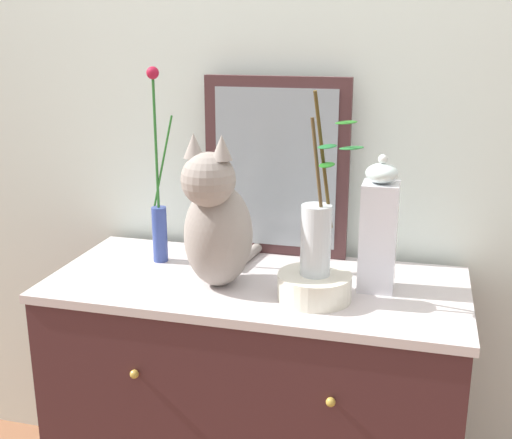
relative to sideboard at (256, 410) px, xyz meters
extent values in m
cube|color=silver|center=(0.00, 0.34, 0.88)|extent=(4.40, 0.08, 2.60)
cube|color=#412022|center=(0.00, 0.00, -0.01)|extent=(1.15, 0.52, 0.82)
cube|color=silver|center=(0.00, 0.00, 0.41)|extent=(1.17, 0.53, 0.02)
sphere|color=#B79338|center=(-0.26, -0.27, 0.24)|extent=(0.02, 0.02, 0.02)
sphere|color=#B79338|center=(0.26, -0.27, 0.24)|extent=(0.02, 0.02, 0.02)
cube|color=#462829|center=(0.00, 0.24, 0.70)|extent=(0.45, 0.03, 0.55)
cube|color=gray|center=(0.00, 0.23, 0.70)|extent=(0.37, 0.01, 0.48)
ellipsoid|color=gray|center=(-0.09, -0.05, 0.56)|extent=(0.21, 0.22, 0.29)
sphere|color=gray|center=(-0.10, -0.11, 0.73)|extent=(0.14, 0.14, 0.14)
cone|color=gray|center=(-0.06, -0.11, 0.82)|extent=(0.05, 0.05, 0.06)
cone|color=gray|center=(-0.14, -0.10, 0.82)|extent=(0.05, 0.05, 0.06)
cylinder|color=gray|center=(-0.07, 0.14, 0.44)|extent=(0.06, 0.19, 0.03)
cylinder|color=#32448F|center=(-0.32, 0.08, 0.51)|extent=(0.05, 0.05, 0.17)
cylinder|color=#276526|center=(-0.32, 0.08, 0.78)|extent=(0.01, 0.01, 0.38)
sphere|color=maroon|center=(-0.32, 0.08, 0.98)|extent=(0.04, 0.04, 0.04)
cylinder|color=#246821|center=(-0.30, 0.08, 0.73)|extent=(0.07, 0.01, 0.27)
cylinder|color=silver|center=(0.18, -0.08, 0.45)|extent=(0.20, 0.20, 0.07)
cylinder|color=silver|center=(0.18, -0.08, 0.58)|extent=(0.08, 0.08, 0.19)
cylinder|color=#4B3B1A|center=(0.20, -0.09, 0.79)|extent=(0.04, 0.10, 0.36)
ellipsoid|color=#246D30|center=(0.27, -0.11, 0.83)|extent=(0.07, 0.07, 0.01)
ellipsoid|color=#226A1E|center=(0.25, -0.12, 0.89)|extent=(0.07, 0.08, 0.01)
cylinder|color=brown|center=(0.19, -0.10, 0.75)|extent=(0.04, 0.02, 0.30)
ellipsoid|color=#216C1D|center=(0.21, -0.11, 0.79)|extent=(0.04, 0.07, 0.01)
ellipsoid|color=#1D652F|center=(0.21, -0.13, 0.83)|extent=(0.06, 0.08, 0.01)
cube|color=silver|center=(0.33, 0.03, 0.57)|extent=(0.10, 0.10, 0.30)
ellipsoid|color=silver|center=(0.33, 0.03, 0.74)|extent=(0.09, 0.09, 0.05)
sphere|color=white|center=(0.33, 0.03, 0.78)|extent=(0.02, 0.02, 0.02)
camera|label=1|loc=(0.43, -1.64, 1.10)|focal=45.20mm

